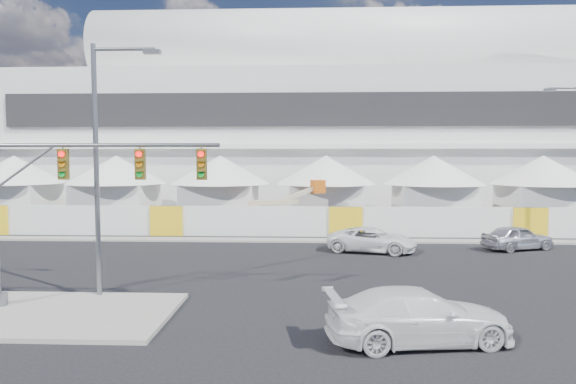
{
  "coord_description": "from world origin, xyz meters",
  "views": [
    {
      "loc": [
        3.58,
        -19.46,
        5.34
      ],
      "look_at": [
        2.36,
        10.0,
        3.28
      ],
      "focal_mm": 32.0,
      "sensor_mm": 36.0,
      "label": 1
    }
  ],
  "objects_px": {
    "pickup_curb": "(372,240)",
    "lot_car_a": "(508,219)",
    "sedan_silver": "(517,238)",
    "traffic_mast": "(48,204)",
    "streetlight_median": "(102,153)",
    "boom_lift": "(268,217)",
    "pickup_near": "(419,316)"
  },
  "relations": [
    {
      "from": "pickup_curb",
      "to": "lot_car_a",
      "type": "height_order",
      "value": "lot_car_a"
    },
    {
      "from": "sedan_silver",
      "to": "traffic_mast",
      "type": "relative_size",
      "value": 0.51
    },
    {
      "from": "pickup_curb",
      "to": "streetlight_median",
      "type": "xyz_separation_m",
      "value": [
        -11.14,
        -9.89,
        4.8
      ]
    },
    {
      "from": "streetlight_median",
      "to": "sedan_silver",
      "type": "bearing_deg",
      "value": 29.14
    },
    {
      "from": "streetlight_median",
      "to": "boom_lift",
      "type": "xyz_separation_m",
      "value": [
        4.62,
        18.18,
        -4.52
      ]
    },
    {
      "from": "pickup_curb",
      "to": "traffic_mast",
      "type": "height_order",
      "value": "traffic_mast"
    },
    {
      "from": "sedan_silver",
      "to": "boom_lift",
      "type": "relative_size",
      "value": 0.57
    },
    {
      "from": "sedan_silver",
      "to": "traffic_mast",
      "type": "bearing_deg",
      "value": 100.74
    },
    {
      "from": "traffic_mast",
      "to": "streetlight_median",
      "type": "height_order",
      "value": "streetlight_median"
    },
    {
      "from": "traffic_mast",
      "to": "boom_lift",
      "type": "relative_size",
      "value": 1.13
    },
    {
      "from": "lot_car_a",
      "to": "boom_lift",
      "type": "relative_size",
      "value": 0.58
    },
    {
      "from": "boom_lift",
      "to": "sedan_silver",
      "type": "bearing_deg",
      "value": -49.81
    },
    {
      "from": "sedan_silver",
      "to": "lot_car_a",
      "type": "height_order",
      "value": "sedan_silver"
    },
    {
      "from": "lot_car_a",
      "to": "boom_lift",
      "type": "xyz_separation_m",
      "value": [
        -17.77,
        -1.52,
        0.26
      ]
    },
    {
      "from": "pickup_near",
      "to": "lot_car_a",
      "type": "height_order",
      "value": "pickup_near"
    },
    {
      "from": "sedan_silver",
      "to": "boom_lift",
      "type": "xyz_separation_m",
      "value": [
        -14.91,
        7.29,
        0.25
      ]
    },
    {
      "from": "sedan_silver",
      "to": "pickup_curb",
      "type": "height_order",
      "value": "sedan_silver"
    },
    {
      "from": "sedan_silver",
      "to": "lot_car_a",
      "type": "xyz_separation_m",
      "value": [
        2.86,
        8.81,
        -0.01
      ]
    },
    {
      "from": "lot_car_a",
      "to": "boom_lift",
      "type": "height_order",
      "value": "boom_lift"
    },
    {
      "from": "boom_lift",
      "to": "pickup_curb",
      "type": "bearing_deg",
      "value": -75.56
    },
    {
      "from": "pickup_curb",
      "to": "pickup_near",
      "type": "xyz_separation_m",
      "value": [
        -0.37,
        -14.0,
        0.09
      ]
    },
    {
      "from": "streetlight_median",
      "to": "pickup_curb",
      "type": "bearing_deg",
      "value": 41.59
    },
    {
      "from": "pickup_near",
      "to": "streetlight_median",
      "type": "bearing_deg",
      "value": 59.86
    },
    {
      "from": "pickup_near",
      "to": "boom_lift",
      "type": "xyz_separation_m",
      "value": [
        -6.16,
        22.29,
        0.18
      ]
    },
    {
      "from": "pickup_near",
      "to": "sedan_silver",
      "type": "bearing_deg",
      "value": -39.54
    },
    {
      "from": "pickup_curb",
      "to": "traffic_mast",
      "type": "xyz_separation_m",
      "value": [
        -12.46,
        -11.41,
        3.04
      ]
    },
    {
      "from": "sedan_silver",
      "to": "lot_car_a",
      "type": "distance_m",
      "value": 9.26
    },
    {
      "from": "streetlight_median",
      "to": "boom_lift",
      "type": "height_order",
      "value": "streetlight_median"
    },
    {
      "from": "pickup_curb",
      "to": "traffic_mast",
      "type": "relative_size",
      "value": 0.6
    },
    {
      "from": "sedan_silver",
      "to": "pickup_curb",
      "type": "xyz_separation_m",
      "value": [
        -8.39,
        -1.0,
        -0.02
      ]
    },
    {
      "from": "pickup_curb",
      "to": "boom_lift",
      "type": "bearing_deg",
      "value": 53.86
    },
    {
      "from": "streetlight_median",
      "to": "traffic_mast",
      "type": "bearing_deg",
      "value": -130.87
    }
  ]
}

